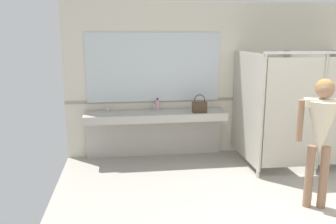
{
  "coord_description": "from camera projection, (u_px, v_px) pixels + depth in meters",
  "views": [
    {
      "loc": [
        -2.41,
        -3.38,
        2.25
      ],
      "look_at": [
        -1.75,
        1.46,
        1.17
      ],
      "focal_mm": 37.09,
      "sensor_mm": 36.0,
      "label": 1
    }
  ],
  "objects": [
    {
      "name": "handbag",
      "position": [
        200.0,
        106.0,
        6.21
      ],
      "size": [
        0.26,
        0.1,
        0.33
      ],
      "color": "#3F2D1E",
      "rests_on": "vanity_counter"
    },
    {
      "name": "person_standing",
      "position": [
        321.0,
        127.0,
        4.42
      ],
      "size": [
        0.57,
        0.51,
        1.73
      ],
      "color": "#8C664C",
      "rests_on": "ground_plane"
    },
    {
      "name": "wall_back",
      "position": [
        246.0,
        79.0,
        6.73
      ],
      "size": [
        6.89,
        0.12,
        2.86
      ],
      "primitive_type": "cube",
      "color": "beige",
      "rests_on": "ground_plane"
    },
    {
      "name": "bathroom_stalls",
      "position": [
        306.0,
        107.0,
        5.95
      ],
      "size": [
        2.02,
        1.42,
        2.01
      ],
      "color": "#B2AD9E",
      "rests_on": "ground_plane"
    },
    {
      "name": "mirror_panel",
      "position": [
        154.0,
        67.0,
        6.37
      ],
      "size": [
        2.45,
        0.02,
        1.26
      ],
      "primitive_type": "cube",
      "color": "silver",
      "rests_on": "wall_back"
    },
    {
      "name": "soap_dispenser",
      "position": [
        157.0,
        105.0,
        6.41
      ],
      "size": [
        0.07,
        0.07,
        0.23
      ],
      "color": "#D899B2",
      "rests_on": "vanity_counter"
    },
    {
      "name": "wall_back_tile_band",
      "position": [
        247.0,
        98.0,
        6.75
      ],
      "size": [
        6.89,
        0.01,
        0.06
      ],
      "primitive_type": "cube",
      "color": "#9E937F",
      "rests_on": "wall_back"
    },
    {
      "name": "vanity_counter",
      "position": [
        155.0,
        124.0,
        6.4
      ],
      "size": [
        2.55,
        0.55,
        1.01
      ],
      "color": "#B2ADA3",
      "rests_on": "ground_plane"
    }
  ]
}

